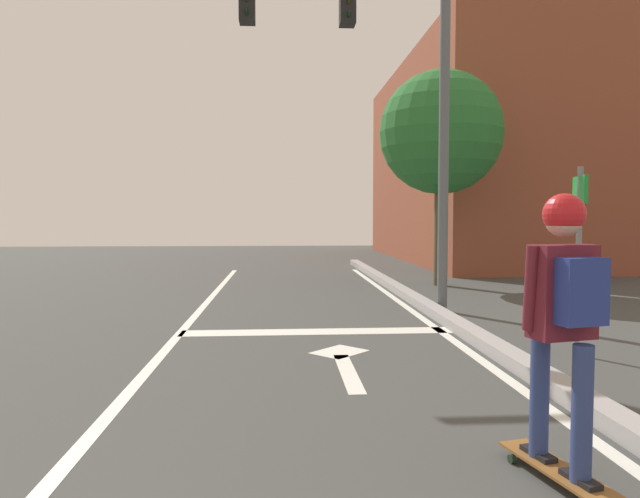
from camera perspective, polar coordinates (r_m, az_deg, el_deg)
The scene contains 12 objects.
lane_line_center at distance 6.59m, azimuth -15.49°, elevation -10.07°, with size 0.12×20.00×0.01m, color silver.
lane_line_curbside at distance 6.79m, azimuth 14.35°, elevation -9.66°, with size 0.12×20.00×0.01m, color silver.
stop_bar at distance 7.58m, azimuth -0.30°, elevation -8.22°, with size 3.55×0.40×0.01m, color silver.
lane_arrow_stem at distance 5.67m, azimuth 2.82°, elevation -12.14°, with size 0.16×1.40×0.01m, color silver.
lane_arrow_head at distance 6.49m, azimuth 1.93°, elevation -10.17°, with size 0.56×0.44×0.01m, color silver.
curb_strip at distance 6.86m, azimuth 16.36°, elevation -8.99°, with size 0.24×24.00×0.14m, color #9A9897.
skateboard at distance 3.72m, azimuth 22.60°, elevation -19.69°, with size 0.38×0.88×0.08m.
skater at distance 3.45m, azimuth 23.14°, elevation -4.61°, with size 0.43×0.60×1.55m.
traffic_signal_mast at distance 9.33m, azimuth 4.91°, elevation 17.98°, with size 4.67×0.34×5.56m.
street_sign_post at distance 6.76m, azimuth 24.36°, elevation 1.56°, with size 0.14×0.44×2.04m.
roadside_tree at distance 12.98m, azimuth 11.93°, elevation 11.20°, with size 2.68×2.68×4.69m.
building_block at distance 21.80m, azimuth 18.71°, elevation 8.12°, with size 8.13×12.35×6.89m, color brown.
Camera 1 is at (1.29, -0.29, 1.50)m, focal length 32.17 mm.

